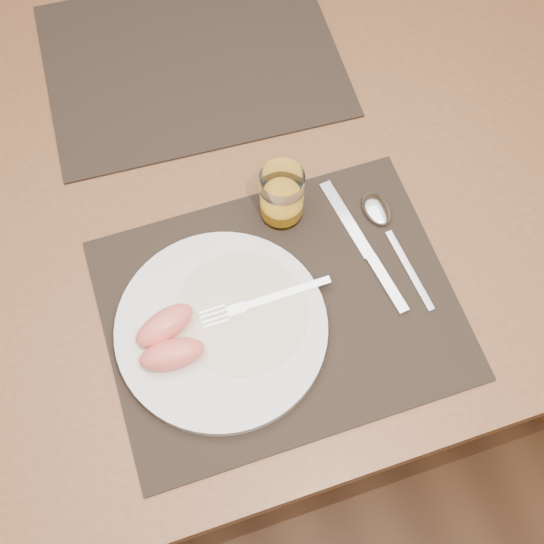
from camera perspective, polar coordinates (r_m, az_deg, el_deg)
The scene contains 11 objects.
ground at distance 1.67m, azimuth -2.79°, elevation -6.24°, with size 5.00×5.00×0.00m, color brown.
table at distance 1.06m, azimuth -4.40°, elevation 5.39°, with size 1.40×0.90×0.75m.
placemat_near at distance 0.89m, azimuth 0.68°, elevation -3.09°, with size 0.45×0.35×0.00m, color black.
placemat_far at distance 1.12m, azimuth -6.72°, elevation 17.23°, with size 0.45×0.35×0.00m, color black.
plate at distance 0.87m, azimuth -4.24°, elevation -4.72°, with size 0.27×0.27×0.02m, color white.
plate_dressing at distance 0.87m, azimuth -2.57°, elevation -3.36°, with size 0.17×0.17×0.00m.
fork at distance 0.87m, azimuth -1.47°, elevation -2.66°, with size 0.17×0.02×0.00m.
knife at distance 0.92m, azimuth 8.18°, elevation 1.32°, with size 0.05×0.22×0.01m.
spoon at distance 0.95m, azimuth 9.11°, elevation 4.54°, with size 0.04×0.19×0.01m.
juice_glass at distance 0.91m, azimuth 0.82°, elevation 6.30°, with size 0.06×0.06×0.09m.
grapefruit_wedges at distance 0.85m, azimuth -8.68°, elevation -5.62°, with size 0.09×0.09×0.03m.
Camera 1 is at (-0.09, -0.53, 1.58)m, focal length 45.00 mm.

